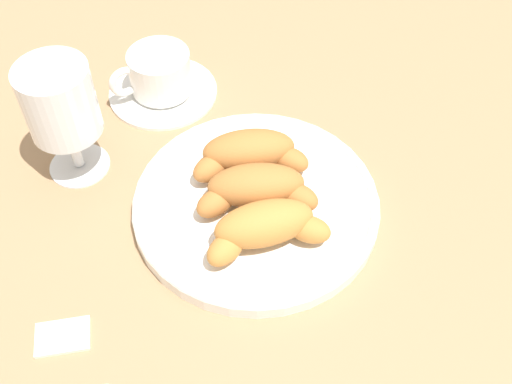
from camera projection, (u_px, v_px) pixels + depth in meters
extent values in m
plane|color=#997551|center=(265.00, 220.00, 0.66)|extent=(2.20, 2.20, 0.00)
cylinder|color=white|center=(256.00, 205.00, 0.67)|extent=(0.26, 0.26, 0.02)
torus|color=white|center=(256.00, 201.00, 0.66)|extent=(0.26, 0.26, 0.01)
ellipsoid|color=#AD6B33|center=(249.00, 150.00, 0.67)|extent=(0.11, 0.09, 0.04)
ellipsoid|color=#AD6B33|center=(211.00, 168.00, 0.67)|extent=(0.05, 0.03, 0.03)
ellipsoid|color=#AD6B33|center=(289.00, 160.00, 0.67)|extent=(0.05, 0.05, 0.03)
ellipsoid|color=#AD6B33|center=(256.00, 185.00, 0.64)|extent=(0.11, 0.09, 0.04)
ellipsoid|color=#AD6B33|center=(216.00, 202.00, 0.64)|extent=(0.05, 0.03, 0.03)
ellipsoid|color=#AD6B33|center=(298.00, 197.00, 0.64)|extent=(0.04, 0.05, 0.03)
ellipsoid|color=#BC7A38|center=(264.00, 223.00, 0.61)|extent=(0.11, 0.08, 0.04)
ellipsoid|color=#BC7A38|center=(225.00, 249.00, 0.60)|extent=(0.05, 0.04, 0.03)
ellipsoid|color=#BC7A38|center=(309.00, 229.00, 0.62)|extent=(0.05, 0.05, 0.03)
cylinder|color=white|center=(163.00, 91.00, 0.79)|extent=(0.14, 0.14, 0.01)
cylinder|color=white|center=(160.00, 72.00, 0.76)|extent=(0.08, 0.08, 0.05)
cylinder|color=#937A60|center=(158.00, 57.00, 0.75)|extent=(0.07, 0.07, 0.01)
torus|color=white|center=(125.00, 82.00, 0.75)|extent=(0.04, 0.01, 0.04)
cylinder|color=white|center=(80.00, 165.00, 0.71)|extent=(0.07, 0.07, 0.01)
cylinder|color=white|center=(74.00, 147.00, 0.69)|extent=(0.01, 0.01, 0.05)
cylinder|color=white|center=(59.00, 101.00, 0.64)|extent=(0.08, 0.08, 0.08)
cylinder|color=gold|center=(60.00, 105.00, 0.64)|extent=(0.07, 0.07, 0.07)
cube|color=white|center=(62.00, 336.00, 0.58)|extent=(0.06, 0.05, 0.01)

